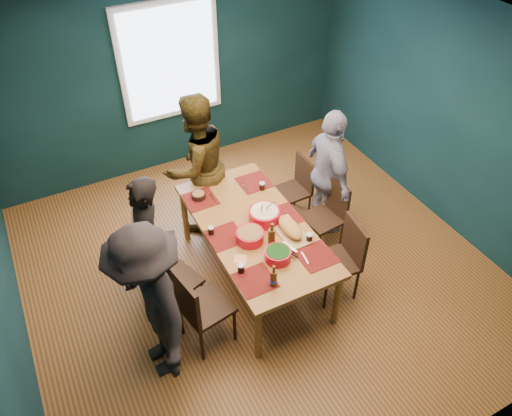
{
  "coord_description": "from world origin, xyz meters",
  "views": [
    {
      "loc": [
        -1.82,
        -3.44,
        4.31
      ],
      "look_at": [
        -0.05,
        -0.04,
        1.0
      ],
      "focal_mm": 35.0,
      "sensor_mm": 36.0,
      "label": 1
    }
  ],
  "objects_px": {
    "dining_table": "(254,231)",
    "bowl_salad": "(250,236)",
    "chair_right_far": "(298,184)",
    "person_right": "(329,174)",
    "chair_left_mid": "(168,280)",
    "person_far_left": "(148,243)",
    "person_near_left": "(150,305)",
    "bowl_herbs": "(278,255)",
    "chair_right_near": "(344,254)",
    "chair_left_near": "(197,305)",
    "chair_left_far": "(148,242)",
    "person_back": "(196,166)",
    "bowl_dumpling": "(264,215)",
    "cutting_board": "(290,229)",
    "chair_right_mid": "(329,211)"
  },
  "relations": [
    {
      "from": "dining_table",
      "to": "bowl_salad",
      "type": "height_order",
      "value": "bowl_salad"
    },
    {
      "from": "chair_right_far",
      "to": "person_right",
      "type": "xyz_separation_m",
      "value": [
        0.18,
        -0.36,
        0.33
      ]
    },
    {
      "from": "chair_left_mid",
      "to": "person_far_left",
      "type": "bearing_deg",
      "value": 80.35
    },
    {
      "from": "person_far_left",
      "to": "person_right",
      "type": "distance_m",
      "value": 2.22
    },
    {
      "from": "person_near_left",
      "to": "bowl_herbs",
      "type": "height_order",
      "value": "person_near_left"
    },
    {
      "from": "chair_right_near",
      "to": "chair_left_mid",
      "type": "bearing_deg",
      "value": 170.76
    },
    {
      "from": "chair_left_near",
      "to": "bowl_salad",
      "type": "distance_m",
      "value": 0.86
    },
    {
      "from": "chair_left_mid",
      "to": "person_right",
      "type": "height_order",
      "value": "person_right"
    },
    {
      "from": "person_far_left",
      "to": "chair_left_far",
      "type": "bearing_deg",
      "value": -176.76
    },
    {
      "from": "chair_left_mid",
      "to": "person_near_left",
      "type": "distance_m",
      "value": 0.64
    },
    {
      "from": "chair_right_far",
      "to": "person_back",
      "type": "xyz_separation_m",
      "value": [
        -1.15,
        0.42,
        0.4
      ]
    },
    {
      "from": "chair_left_far",
      "to": "chair_right_near",
      "type": "distance_m",
      "value": 2.09
    },
    {
      "from": "chair_right_near",
      "to": "bowl_salad",
      "type": "relative_size",
      "value": 3.31
    },
    {
      "from": "chair_left_mid",
      "to": "person_right",
      "type": "xyz_separation_m",
      "value": [
        2.16,
        0.43,
        0.27
      ]
    },
    {
      "from": "person_near_left",
      "to": "dining_table",
      "type": "bearing_deg",
      "value": 109.58
    },
    {
      "from": "person_far_left",
      "to": "chair_left_mid",
      "type": "bearing_deg",
      "value": 25.04
    },
    {
      "from": "chair_right_near",
      "to": "person_near_left",
      "type": "distance_m",
      "value": 2.07
    },
    {
      "from": "chair_left_near",
      "to": "bowl_salad",
      "type": "height_order",
      "value": "chair_left_near"
    },
    {
      "from": "chair_right_far",
      "to": "person_far_left",
      "type": "bearing_deg",
      "value": -170.05
    },
    {
      "from": "person_back",
      "to": "bowl_dumpling",
      "type": "distance_m",
      "value": 1.13
    },
    {
      "from": "cutting_board",
      "to": "person_right",
      "type": "bearing_deg",
      "value": 33.67
    },
    {
      "from": "dining_table",
      "to": "person_near_left",
      "type": "distance_m",
      "value": 1.42
    },
    {
      "from": "person_far_left",
      "to": "person_back",
      "type": "bearing_deg",
      "value": 149.6
    },
    {
      "from": "chair_left_near",
      "to": "person_near_left",
      "type": "height_order",
      "value": "person_near_left"
    },
    {
      "from": "chair_right_mid",
      "to": "person_near_left",
      "type": "xyz_separation_m",
      "value": [
        -2.31,
        -0.64,
        0.34
      ]
    },
    {
      "from": "chair_left_far",
      "to": "person_right",
      "type": "height_order",
      "value": "person_right"
    },
    {
      "from": "cutting_board",
      "to": "person_near_left",
      "type": "bearing_deg",
      "value": -170.08
    },
    {
      "from": "chair_right_mid",
      "to": "bowl_herbs",
      "type": "height_order",
      "value": "chair_right_mid"
    },
    {
      "from": "chair_right_far",
      "to": "bowl_salad",
      "type": "distance_m",
      "value": 1.44
    },
    {
      "from": "bowl_salad",
      "to": "bowl_dumpling",
      "type": "relative_size",
      "value": 0.86
    },
    {
      "from": "chair_left_far",
      "to": "chair_right_far",
      "type": "height_order",
      "value": "chair_left_far"
    },
    {
      "from": "chair_right_near",
      "to": "person_back",
      "type": "distance_m",
      "value": 1.98
    },
    {
      "from": "chair_left_far",
      "to": "chair_left_mid",
      "type": "distance_m",
      "value": 0.63
    },
    {
      "from": "chair_right_near",
      "to": "person_back",
      "type": "height_order",
      "value": "person_back"
    },
    {
      "from": "chair_right_far",
      "to": "person_near_left",
      "type": "relative_size",
      "value": 0.49
    },
    {
      "from": "person_far_left",
      "to": "bowl_salad",
      "type": "height_order",
      "value": "person_far_left"
    },
    {
      "from": "chair_right_near",
      "to": "person_back",
      "type": "bearing_deg",
      "value": 125.47
    },
    {
      "from": "person_back",
      "to": "chair_left_mid",
      "type": "bearing_deg",
      "value": 39.57
    },
    {
      "from": "bowl_dumpling",
      "to": "chair_right_far",
      "type": "bearing_deg",
      "value": 38.59
    },
    {
      "from": "chair_left_near",
      "to": "bowl_dumpling",
      "type": "relative_size",
      "value": 2.99
    },
    {
      "from": "chair_right_mid",
      "to": "person_right",
      "type": "distance_m",
      "value": 0.42
    },
    {
      "from": "chair_left_far",
      "to": "bowl_salad",
      "type": "height_order",
      "value": "chair_left_far"
    },
    {
      "from": "chair_right_far",
      "to": "person_far_left",
      "type": "xyz_separation_m",
      "value": [
        -2.03,
        -0.43,
        0.29
      ]
    },
    {
      "from": "chair_left_far",
      "to": "chair_left_mid",
      "type": "bearing_deg",
      "value": -74.86
    },
    {
      "from": "bowl_herbs",
      "to": "cutting_board",
      "type": "distance_m",
      "value": 0.39
    },
    {
      "from": "chair_left_mid",
      "to": "person_near_left",
      "type": "bearing_deg",
      "value": -140.41
    },
    {
      "from": "dining_table",
      "to": "chair_right_near",
      "type": "distance_m",
      "value": 0.97
    },
    {
      "from": "chair_left_far",
      "to": "bowl_dumpling",
      "type": "height_order",
      "value": "bowl_dumpling"
    },
    {
      "from": "dining_table",
      "to": "cutting_board",
      "type": "distance_m",
      "value": 0.4
    },
    {
      "from": "chair_left_far",
      "to": "dining_table",
      "type": "bearing_deg",
      "value": -13.0
    }
  ]
}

